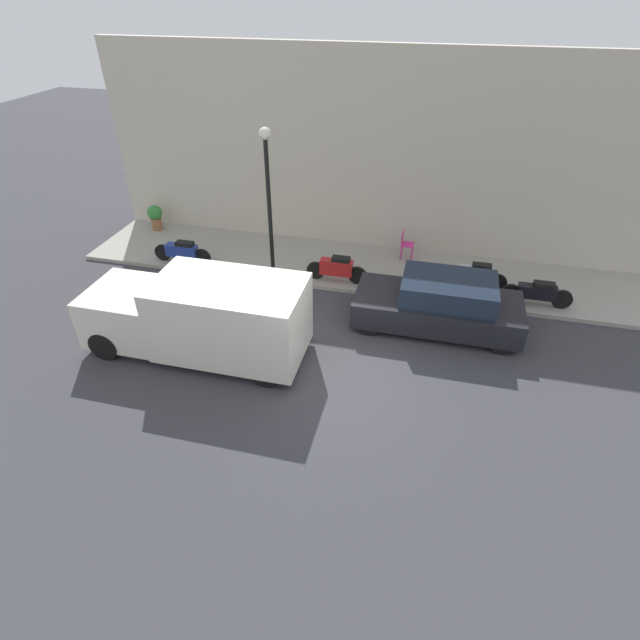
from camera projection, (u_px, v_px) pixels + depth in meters
ground_plane at (331, 375)px, 11.63m from camera, size 60.00×60.00×0.00m
sidewalk at (367, 268)px, 15.74m from camera, size 3.06×18.10×0.12m
building_facade at (381, 156)px, 15.35m from camera, size 0.30×18.10×6.17m
parked_car at (440, 304)px, 12.86m from camera, size 1.79×4.25×1.45m
delivery_van at (199, 316)px, 11.83m from camera, size 1.96×5.32×2.01m
motorcycle_red at (337, 268)px, 14.72m from camera, size 0.30×1.81×0.80m
motorcycle_blue at (182, 251)px, 15.69m from camera, size 0.30×1.89×0.73m
motorcycle_black at (537, 293)px, 13.65m from camera, size 0.30×1.89×0.72m
scooter_silver at (476, 276)px, 14.29m from camera, size 0.30×1.82×0.84m
streetlamp at (268, 184)px, 13.67m from camera, size 0.33×0.33×4.34m
potted_plant at (155, 216)px, 17.70m from camera, size 0.51×0.51×0.89m
cafe_chair at (405, 243)px, 15.85m from camera, size 0.40×0.40×0.93m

